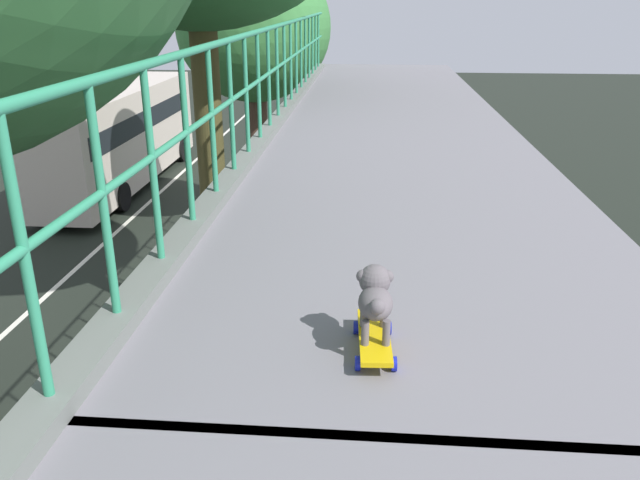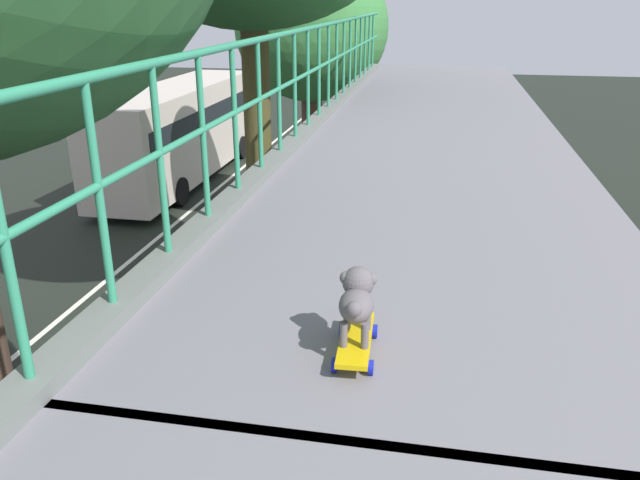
% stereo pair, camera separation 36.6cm
% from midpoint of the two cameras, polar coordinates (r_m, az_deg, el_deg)
% --- Properties ---
extents(city_bus, '(2.56, 10.90, 3.55)m').
position_cam_midpoint_polar(city_bus, '(24.48, -12.18, 9.84)').
color(city_bus, beige).
rests_on(city_bus, ground).
extents(roadside_tree_farthest, '(4.20, 4.20, 7.82)m').
position_cam_midpoint_polar(roadside_tree_farthest, '(18.13, -0.17, 18.45)').
color(roadside_tree_farthest, '#4F372A').
rests_on(roadside_tree_farthest, ground).
extents(toy_skateboard, '(0.21, 0.51, 0.09)m').
position_cam_midpoint_polar(toy_skateboard, '(3.00, 6.79, -9.10)').
color(toy_skateboard, '#DFB20C').
rests_on(toy_skateboard, overpass_deck).
extents(small_dog, '(0.18, 0.36, 0.31)m').
position_cam_midpoint_polar(small_dog, '(2.92, 6.97, -5.24)').
color(small_dog, '#61595E').
rests_on(small_dog, toy_skateboard).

